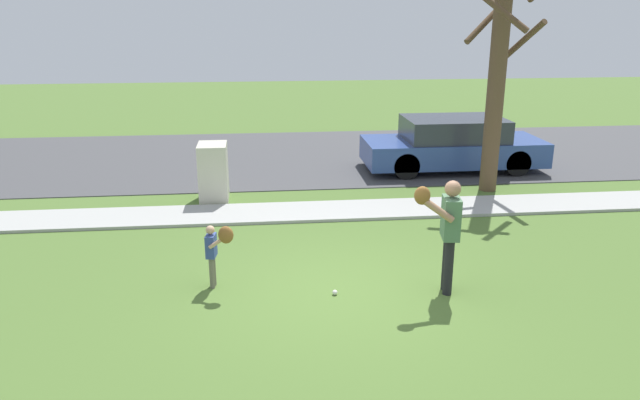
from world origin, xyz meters
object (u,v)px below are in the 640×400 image
Objects in this scene: person_adult at (448,225)px; baseball at (335,292)px; person_child at (216,246)px; street_tree_near at (498,72)px; utility_cabinet at (213,172)px; parked_wagon_blue at (453,145)px.

person_adult is 22.71× the size of baseball.
person_adult is at bearing 0.41° from person_child.
person_child is at bearing -142.36° from street_tree_near.
utility_cabinet is (-0.30, 4.38, -0.04)m from person_child.
utility_cabinet reaches higher than baseball.
street_tree_near is at bearing -82.02° from parked_wagon_blue.
street_tree_near is at bearing -108.40° from person_adult.
street_tree_near is at bearing 46.52° from person_child.
person_adult is 1.67× the size of person_child.
utility_cabinet is (-2.00, 4.80, 0.58)m from baseball.
person_child is 0.22× the size of parked_wagon_blue.
baseball is (1.69, -0.42, -0.62)m from person_child.
parked_wagon_blue is at bearing -99.82° from person_adult.
street_tree_near is at bearing 49.82° from baseball.
utility_cabinet reaches higher than person_child.
baseball is 0.01× the size of street_tree_near.
utility_cabinet is at bearing 112.59° from baseball.
parked_wagon_blue is at bearing 97.98° from street_tree_near.
utility_cabinet is 6.50m from street_tree_near.
person_adult reaches higher than person_child.
street_tree_near is (5.86, 4.52, 2.01)m from person_child.
baseball is at bearing -67.41° from utility_cabinet.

